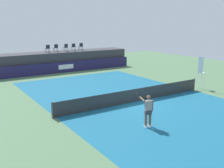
{
  "coord_description": "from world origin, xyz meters",
  "views": [
    {
      "loc": [
        -11.31,
        -14.31,
        5.49
      ],
      "look_at": [
        -0.71,
        2.0,
        1.0
      ],
      "focal_mm": 42.45,
      "sensor_mm": 36.0,
      "label": 1
    }
  ],
  "objects_px": {
    "spectator_chair_far_right": "(81,46)",
    "umpire_chair": "(201,71)",
    "net_post_far": "(194,84)",
    "spectator_chair_right": "(73,47)",
    "spectator_chair_left": "(56,48)",
    "tennis_player": "(148,110)",
    "spectator_chair_center": "(66,47)",
    "tennis_ball": "(98,84)",
    "net_post_near": "(52,110)",
    "spectator_chair_far_left": "(48,48)"
  },
  "relations": [
    {
      "from": "spectator_chair_far_right",
      "to": "umpire_chair",
      "type": "distance_m",
      "value": 15.94
    },
    {
      "from": "net_post_far",
      "to": "spectator_chair_right",
      "type": "bearing_deg",
      "value": 104.16
    },
    {
      "from": "spectator_chair_left",
      "to": "tennis_player",
      "type": "distance_m",
      "value": 19.64
    },
    {
      "from": "tennis_player",
      "to": "net_post_far",
      "type": "bearing_deg",
      "value": 25.37
    },
    {
      "from": "spectator_chair_far_right",
      "to": "umpire_chair",
      "type": "relative_size",
      "value": 0.32
    },
    {
      "from": "spectator_chair_center",
      "to": "spectator_chair_far_right",
      "type": "height_order",
      "value": "same"
    },
    {
      "from": "spectator_chair_center",
      "to": "tennis_ball",
      "type": "distance_m",
      "value": 9.39
    },
    {
      "from": "net_post_far",
      "to": "tennis_player",
      "type": "bearing_deg",
      "value": -154.63
    },
    {
      "from": "tennis_player",
      "to": "spectator_chair_left",
      "type": "bearing_deg",
      "value": 82.72
    },
    {
      "from": "umpire_chair",
      "to": "net_post_near",
      "type": "xyz_separation_m",
      "value": [
        -13.11,
        0.02,
        -1.09
      ]
    },
    {
      "from": "net_post_near",
      "to": "tennis_player",
      "type": "distance_m",
      "value": 5.61
    },
    {
      "from": "spectator_chair_center",
      "to": "umpire_chair",
      "type": "height_order",
      "value": "spectator_chair_center"
    },
    {
      "from": "spectator_chair_left",
      "to": "spectator_chair_far_right",
      "type": "relative_size",
      "value": 1.0
    },
    {
      "from": "spectator_chair_far_right",
      "to": "spectator_chair_center",
      "type": "bearing_deg",
      "value": -170.65
    },
    {
      "from": "net_post_near",
      "to": "tennis_ball",
      "type": "bearing_deg",
      "value": 42.82
    },
    {
      "from": "tennis_ball",
      "to": "spectator_chair_right",
      "type": "bearing_deg",
      "value": 78.4
    },
    {
      "from": "spectator_chair_left",
      "to": "spectator_chair_far_right",
      "type": "distance_m",
      "value": 3.31
    },
    {
      "from": "net_post_far",
      "to": "tennis_ball",
      "type": "distance_m",
      "value": 8.44
    },
    {
      "from": "spectator_chair_far_left",
      "to": "tennis_player",
      "type": "bearing_deg",
      "value": -94.1
    },
    {
      "from": "spectator_chair_far_left",
      "to": "spectator_chair_right",
      "type": "height_order",
      "value": "same"
    },
    {
      "from": "spectator_chair_far_left",
      "to": "net_post_far",
      "type": "bearing_deg",
      "value": -64.52
    },
    {
      "from": "spectator_chair_far_left",
      "to": "net_post_near",
      "type": "bearing_deg",
      "value": -109.11
    },
    {
      "from": "spectator_chair_right",
      "to": "tennis_player",
      "type": "bearing_deg",
      "value": -103.6
    },
    {
      "from": "spectator_chair_right",
      "to": "spectator_chair_far_right",
      "type": "distance_m",
      "value": 1.12
    },
    {
      "from": "net_post_far",
      "to": "tennis_player",
      "type": "height_order",
      "value": "tennis_player"
    },
    {
      "from": "spectator_chair_right",
      "to": "umpire_chair",
      "type": "xyz_separation_m",
      "value": [
        4.57,
        -15.34,
        -1.11
      ]
    },
    {
      "from": "spectator_chair_center",
      "to": "spectator_chair_far_right",
      "type": "xyz_separation_m",
      "value": [
        2.17,
        0.36,
        0.0
      ]
    },
    {
      "from": "spectator_chair_left",
      "to": "spectator_chair_center",
      "type": "relative_size",
      "value": 1.0
    },
    {
      "from": "spectator_chair_center",
      "to": "spectator_chair_left",
      "type": "bearing_deg",
      "value": 169.41
    },
    {
      "from": "spectator_chair_far_right",
      "to": "tennis_player",
      "type": "bearing_deg",
      "value": -106.5
    },
    {
      "from": "spectator_chair_far_right",
      "to": "spectator_chair_right",
      "type": "bearing_deg",
      "value": -170.64
    },
    {
      "from": "umpire_chair",
      "to": "net_post_far",
      "type": "distance_m",
      "value": 1.3
    },
    {
      "from": "spectator_chair_left",
      "to": "spectator_chair_center",
      "type": "distance_m",
      "value": 1.16
    },
    {
      "from": "net_post_near",
      "to": "tennis_player",
      "type": "xyz_separation_m",
      "value": [
        3.85,
        -4.05,
        0.46
      ]
    },
    {
      "from": "spectator_chair_right",
      "to": "net_post_near",
      "type": "relative_size",
      "value": 0.89
    },
    {
      "from": "spectator_chair_center",
      "to": "tennis_ball",
      "type": "xyz_separation_m",
      "value": [
        -0.82,
        -8.97,
        -2.66
      ]
    },
    {
      "from": "spectator_chair_right",
      "to": "net_post_near",
      "type": "xyz_separation_m",
      "value": [
        -8.54,
        -15.32,
        -2.19
      ]
    },
    {
      "from": "net_post_near",
      "to": "net_post_far",
      "type": "bearing_deg",
      "value": 0.0
    },
    {
      "from": "umpire_chair",
      "to": "spectator_chair_far_right",
      "type": "bearing_deg",
      "value": 102.59
    },
    {
      "from": "spectator_chair_center",
      "to": "umpire_chair",
      "type": "bearing_deg",
      "value": -69.62
    },
    {
      "from": "tennis_ball",
      "to": "spectator_chair_far_right",
      "type": "bearing_deg",
      "value": 72.26
    },
    {
      "from": "umpire_chair",
      "to": "tennis_player",
      "type": "xyz_separation_m",
      "value": [
        -9.26,
        -4.03,
        -0.63
      ]
    },
    {
      "from": "tennis_ball",
      "to": "tennis_player",
      "type": "bearing_deg",
      "value": -105.35
    },
    {
      "from": "spectator_chair_far_left",
      "to": "net_post_far",
      "type": "distance_m",
      "value": 16.83
    },
    {
      "from": "tennis_ball",
      "to": "net_post_far",
      "type": "bearing_deg",
      "value": -47.05
    },
    {
      "from": "spectator_chair_far_left",
      "to": "spectator_chair_left",
      "type": "xyz_separation_m",
      "value": [
        1.11,
        0.29,
        0.0
      ]
    },
    {
      "from": "spectator_chair_left",
      "to": "tennis_player",
      "type": "height_order",
      "value": "spectator_chair_left"
    },
    {
      "from": "spectator_chair_center",
      "to": "tennis_ball",
      "type": "bearing_deg",
      "value": -95.2
    },
    {
      "from": "spectator_chair_far_right",
      "to": "net_post_near",
      "type": "distance_m",
      "value": 18.38
    },
    {
      "from": "tennis_player",
      "to": "umpire_chair",
      "type": "bearing_deg",
      "value": 23.55
    }
  ]
}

